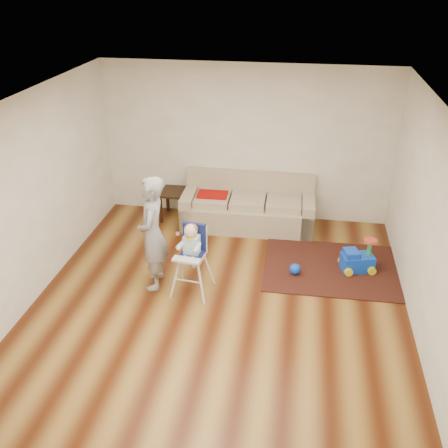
% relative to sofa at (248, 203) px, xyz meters
% --- Properties ---
extents(ground, '(5.50, 5.50, 0.00)m').
position_rel_sofa_xyz_m(ground, '(-0.10, -2.30, -0.44)').
color(ground, '#441B09').
rests_on(ground, ground).
extents(room_envelope, '(5.04, 5.52, 2.72)m').
position_rel_sofa_xyz_m(room_envelope, '(-0.10, -1.77, 1.44)').
color(room_envelope, beige).
rests_on(room_envelope, ground).
extents(sofa, '(2.27, 0.97, 0.87)m').
position_rel_sofa_xyz_m(sofa, '(0.00, 0.00, 0.00)').
color(sofa, tan).
rests_on(sofa, ground).
extents(side_table, '(0.52, 0.52, 0.52)m').
position_rel_sofa_xyz_m(side_table, '(-1.29, 0.10, -0.17)').
color(side_table, black).
rests_on(side_table, ground).
extents(area_rug, '(2.09, 1.58, 0.02)m').
position_rel_sofa_xyz_m(area_rug, '(1.45, -1.17, -0.43)').
color(area_rug, black).
rests_on(area_rug, ground).
extents(ride_on_toy, '(0.53, 0.44, 0.51)m').
position_rel_sofa_xyz_m(ride_on_toy, '(1.79, -1.17, -0.17)').
color(ride_on_toy, blue).
rests_on(ride_on_toy, area_rug).
extents(toy_ball, '(0.17, 0.17, 0.17)m').
position_rel_sofa_xyz_m(toy_ball, '(0.88, -1.45, -0.34)').
color(toy_ball, blue).
rests_on(toy_ball, area_rug).
extents(high_chair, '(0.54, 0.54, 1.06)m').
position_rel_sofa_xyz_m(high_chair, '(-0.52, -2.08, 0.07)').
color(high_chair, silver).
rests_on(high_chair, ground).
extents(adult, '(0.48, 0.65, 1.65)m').
position_rel_sofa_xyz_m(adult, '(-1.07, -2.01, 0.39)').
color(adult, gray).
rests_on(adult, ground).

